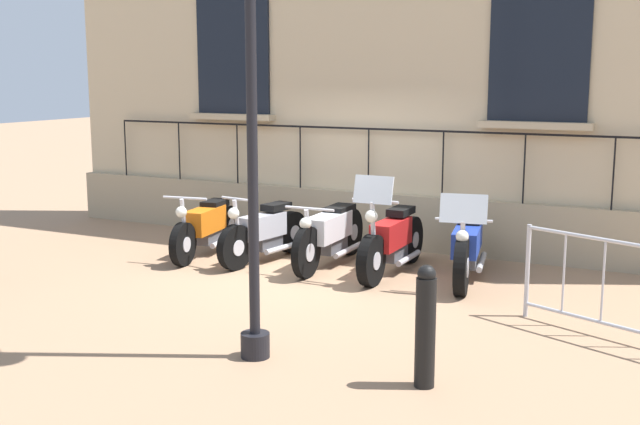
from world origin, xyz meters
name	(u,v)px	position (x,y,z in m)	size (l,w,h in m)	color
ground_plane	(313,273)	(0.00, 0.00, 0.00)	(60.00, 60.00, 0.00)	#9E7A5B
building_facade	(380,51)	(-2.33, 0.00, 3.04)	(0.82, 11.43, 6.32)	#C6B28E
motorcycle_orange	(206,227)	(-0.27, -1.92, 0.42)	(2.13, 0.67, 0.98)	black
motorcycle_silver	(264,233)	(-0.29, -0.93, 0.41)	(1.93, 0.67, 1.00)	black
motorcycle_white	(330,234)	(-0.47, 0.04, 0.45)	(2.20, 0.71, 0.94)	black
motorcycle_red	(392,242)	(-0.43, 0.99, 0.45)	(2.12, 0.63, 1.42)	black
motorcycle_blue	(467,247)	(-0.55, 2.00, 0.45)	(2.22, 0.75, 1.25)	black
crowd_barrier	(624,288)	(1.12, 4.08, 0.57)	(0.92, 2.15, 1.05)	#B7B7BF
bollard	(425,326)	(3.12, 2.67, 0.55)	(0.18, 0.18, 1.09)	black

